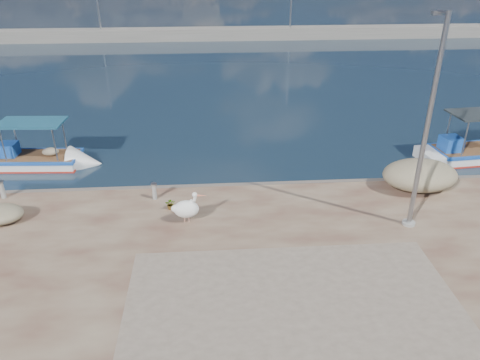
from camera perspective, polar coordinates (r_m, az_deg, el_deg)
name	(u,v)px	position (r m, az deg, el deg)	size (l,w,h in m)	color
ground	(249,272)	(14.87, 1.07, -11.12)	(1400.00, 1400.00, 0.00)	#162635
quay_patch	(299,328)	(12.42, 7.20, -17.50)	(9.00, 7.00, 0.01)	gray
breakwater	(216,34)	(52.39, -2.98, 17.38)	(120.00, 2.20, 7.50)	gray
boat_left	(38,162)	(23.48, -23.42, 2.08)	(5.24, 1.99, 2.48)	white
boat_right	(474,155)	(24.85, 26.60, 2.78)	(5.68, 2.30, 2.66)	white
pelican	(187,208)	(16.16, -6.51, -3.47)	(1.18, 0.58, 1.15)	tan
lamp_post	(425,135)	(15.84, 21.64, 5.17)	(0.44, 0.96, 7.00)	gray
bollard_near	(154,191)	(17.88, -10.41, -1.27)	(0.22, 0.22, 0.66)	gray
bollard_far	(2,189)	(19.81, -27.04, -0.96)	(0.23, 0.23, 0.71)	gray
potted_plant	(171,204)	(17.18, -8.45, -2.90)	(0.38, 0.33, 0.42)	#33722D
net_pile_b	(1,214)	(18.19, -27.16, -3.73)	(1.53, 1.19, 0.60)	tan
net_pile_c	(420,175)	(19.58, 21.08, 0.56)	(2.92, 2.09, 1.15)	tan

